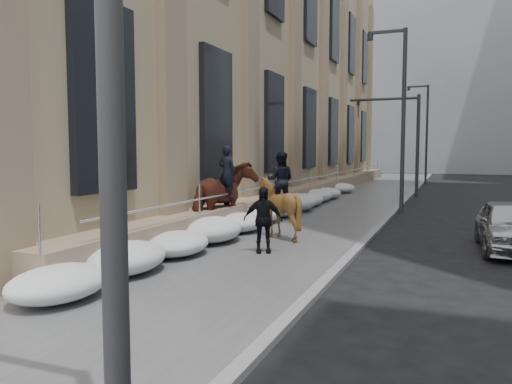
% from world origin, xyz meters
% --- Properties ---
extents(ground, '(140.00, 140.00, 0.00)m').
position_xyz_m(ground, '(0.00, 0.00, 0.00)').
color(ground, black).
rests_on(ground, ground).
extents(sidewalk, '(5.00, 80.00, 0.12)m').
position_xyz_m(sidewalk, '(0.00, 10.00, 0.06)').
color(sidewalk, '#49494B').
rests_on(sidewalk, ground).
extents(curb, '(0.24, 80.00, 0.12)m').
position_xyz_m(curb, '(2.62, 10.00, 0.06)').
color(curb, slate).
rests_on(curb, ground).
extents(limestone_building, '(6.10, 44.00, 18.00)m').
position_xyz_m(limestone_building, '(-5.26, 19.96, 8.90)').
color(limestone_building, '#9C8566').
rests_on(limestone_building, ground).
extents(bg_building_mid, '(30.00, 12.00, 28.00)m').
position_xyz_m(bg_building_mid, '(4.00, 60.00, 14.00)').
color(bg_building_mid, slate).
rests_on(bg_building_mid, ground).
extents(bg_building_far, '(24.00, 12.00, 20.00)m').
position_xyz_m(bg_building_far, '(-6.00, 72.00, 10.00)').
color(bg_building_far, gray).
rests_on(bg_building_far, ground).
extents(streetlight_mid, '(1.71, 0.24, 8.00)m').
position_xyz_m(streetlight_mid, '(2.74, 14.00, 4.58)').
color(streetlight_mid, '#2D2D30').
rests_on(streetlight_mid, ground).
extents(streetlight_far, '(1.71, 0.24, 8.00)m').
position_xyz_m(streetlight_far, '(2.74, 34.00, 4.58)').
color(streetlight_far, '#2D2D30').
rests_on(streetlight_far, ground).
extents(traffic_signal, '(4.10, 0.22, 6.00)m').
position_xyz_m(traffic_signal, '(2.07, 22.00, 4.00)').
color(traffic_signal, '#2D2D30').
rests_on(traffic_signal, ground).
extents(snow_bank, '(1.70, 18.10, 0.76)m').
position_xyz_m(snow_bank, '(-1.42, 8.11, 0.47)').
color(snow_bank, white).
rests_on(snow_bank, sidewalk).
extents(mounted_horse_left, '(1.47, 2.79, 2.79)m').
position_xyz_m(mounted_horse_left, '(-1.85, 5.79, 1.30)').
color(mounted_horse_left, '#451E14').
rests_on(mounted_horse_left, sidewalk).
extents(mounted_horse_right, '(1.82, 1.96, 2.59)m').
position_xyz_m(mounted_horse_right, '(0.14, 5.41, 1.18)').
color(mounted_horse_right, '#4E3316').
rests_on(mounted_horse_right, sidewalk).
extents(pedestrian, '(1.08, 0.79, 1.70)m').
position_xyz_m(pedestrian, '(0.48, 3.16, 0.97)').
color(pedestrian, black).
rests_on(pedestrian, sidewalk).
extents(car_silver, '(1.82, 4.21, 1.41)m').
position_xyz_m(car_silver, '(6.51, 6.32, 0.71)').
color(car_silver, '#94969B').
rests_on(car_silver, ground).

